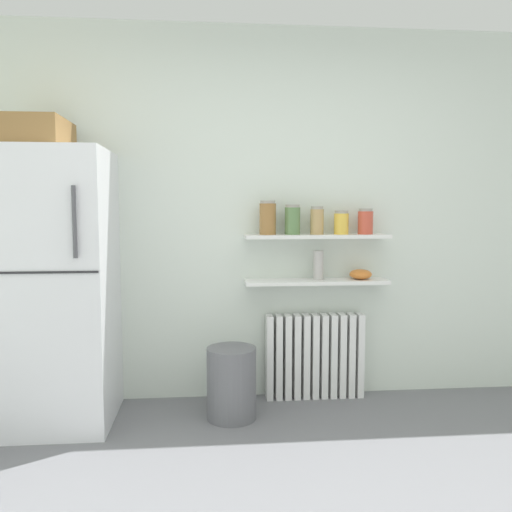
% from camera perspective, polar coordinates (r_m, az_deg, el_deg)
% --- Properties ---
extents(back_wall, '(7.04, 0.10, 2.60)m').
position_cam_1_polar(back_wall, '(3.71, 2.10, 4.51)').
color(back_wall, silver).
rests_on(back_wall, ground_plane).
extents(refrigerator, '(0.69, 0.71, 1.89)m').
position_cam_1_polar(refrigerator, '(3.46, -21.37, -2.66)').
color(refrigerator, silver).
rests_on(refrigerator, ground_plane).
extents(radiator, '(0.70, 0.12, 0.60)m').
position_cam_1_polar(radiator, '(3.78, 6.47, -10.88)').
color(radiator, white).
rests_on(radiator, ground_plane).
extents(wall_shelf_lower, '(1.00, 0.22, 0.02)m').
position_cam_1_polar(wall_shelf_lower, '(3.63, 6.66, -2.81)').
color(wall_shelf_lower, white).
extents(wall_shelf_upper, '(1.00, 0.22, 0.02)m').
position_cam_1_polar(wall_shelf_upper, '(3.60, 6.71, 2.17)').
color(wall_shelf_upper, white).
extents(storage_jar_0, '(0.11, 0.11, 0.23)m').
position_cam_1_polar(storage_jar_0, '(3.54, 1.30, 4.22)').
color(storage_jar_0, olive).
rests_on(storage_jar_0, wall_shelf_upper).
extents(storage_jar_1, '(0.11, 0.11, 0.21)m').
position_cam_1_polar(storage_jar_1, '(3.57, 4.04, 4.00)').
color(storage_jar_1, '#5B7F4C').
rests_on(storage_jar_1, wall_shelf_upper).
extents(storage_jar_2, '(0.09, 0.09, 0.19)m').
position_cam_1_polar(storage_jar_2, '(3.60, 6.73, 3.89)').
color(storage_jar_2, tan).
rests_on(storage_jar_2, wall_shelf_upper).
extents(storage_jar_3, '(0.10, 0.10, 0.16)m').
position_cam_1_polar(storage_jar_3, '(3.64, 9.37, 3.64)').
color(storage_jar_3, yellow).
rests_on(storage_jar_3, wall_shelf_upper).
extents(storage_jar_4, '(0.11, 0.11, 0.18)m').
position_cam_1_polar(storage_jar_4, '(3.69, 11.96, 3.73)').
color(storage_jar_4, '#C64C38').
rests_on(storage_jar_4, wall_shelf_upper).
extents(vase, '(0.07, 0.07, 0.21)m').
position_cam_1_polar(vase, '(3.62, 6.87, -1.01)').
color(vase, '#B2ADA8').
rests_on(vase, wall_shelf_lower).
extents(shelf_bowl, '(0.16, 0.16, 0.07)m').
position_cam_1_polar(shelf_bowl, '(3.71, 11.44, -1.98)').
color(shelf_bowl, orange).
rests_on(shelf_bowl, wall_shelf_lower).
extents(trash_bin, '(0.32, 0.32, 0.46)m').
position_cam_1_polar(trash_bin, '(3.42, -2.71, -13.80)').
color(trash_bin, slate).
rests_on(trash_bin, ground_plane).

